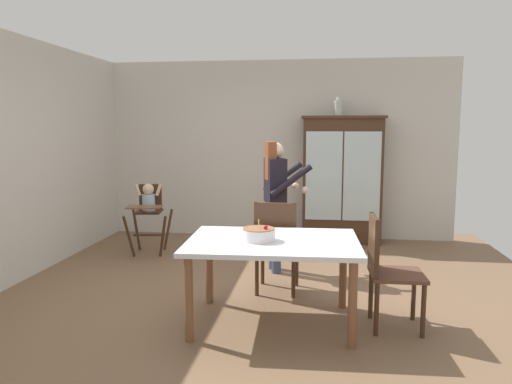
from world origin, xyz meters
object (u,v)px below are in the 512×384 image
at_px(china_cabinet, 342,179).
at_px(birthday_cake, 259,234).
at_px(ceramic_vase, 339,108).
at_px(dining_chair_far_side, 276,241).
at_px(adult_person, 276,190).
at_px(high_chair_with_toddler, 148,206).
at_px(dining_chair_right_end, 385,264).
at_px(dining_table, 273,250).

relative_size(china_cabinet, birthday_cake, 6.64).
bearing_deg(ceramic_vase, birthday_cake, -103.31).
bearing_deg(dining_chair_far_side, china_cabinet, -105.06).
relative_size(ceramic_vase, adult_person, 0.18).
relative_size(high_chair_with_toddler, adult_person, 0.62).
bearing_deg(birthday_cake, dining_chair_far_side, 84.20).
bearing_deg(adult_person, high_chair_with_toddler, 53.86).
height_order(china_cabinet, dining_chair_far_side, china_cabinet).
distance_m(china_cabinet, ceramic_vase, 1.04).
distance_m(high_chair_with_toddler, birthday_cake, 2.79).
xyz_separation_m(ceramic_vase, high_chair_with_toddler, (-2.52, -1.03, -1.32)).
bearing_deg(dining_chair_right_end, china_cabinet, 3.06).
height_order(birthday_cake, dining_chair_right_end, dining_chair_right_end).
relative_size(ceramic_vase, dining_chair_right_end, 0.28).
bearing_deg(china_cabinet, dining_table, -102.71).
xyz_separation_m(ceramic_vase, adult_person, (-0.76, -1.61, -1.01)).
height_order(high_chair_with_toddler, dining_chair_far_side, dining_chair_far_side).
relative_size(birthday_cake, dining_chair_right_end, 0.29).
bearing_deg(birthday_cake, high_chair_with_toddler, 129.44).
xyz_separation_m(ceramic_vase, dining_chair_far_side, (-0.67, -2.41, -1.42)).
xyz_separation_m(dining_table, dining_chair_far_side, (-0.04, 0.74, -0.10)).
xyz_separation_m(high_chair_with_toddler, birthday_cake, (1.77, -2.15, 0.14)).
bearing_deg(birthday_cake, dining_chair_right_end, 4.34).
bearing_deg(china_cabinet, high_chair_with_toddler, -158.36).
relative_size(china_cabinet, dining_chair_far_side, 1.94).
bearing_deg(adult_person, china_cabinet, -45.35).
relative_size(high_chair_with_toddler, dining_chair_far_side, 0.99).
relative_size(dining_table, birthday_cake, 5.35).
xyz_separation_m(china_cabinet, high_chair_with_toddler, (-2.59, -1.03, -0.28)).
distance_m(ceramic_vase, dining_chair_right_end, 3.43).
xyz_separation_m(dining_table, birthday_cake, (-0.12, -0.04, 0.14)).
relative_size(china_cabinet, ceramic_vase, 6.88).
height_order(dining_table, dining_chair_far_side, dining_chair_far_side).
xyz_separation_m(china_cabinet, birthday_cake, (-0.82, -3.18, -0.14)).
bearing_deg(adult_person, ceramic_vase, -43.25).
height_order(ceramic_vase, high_chair_with_toddler, ceramic_vase).
xyz_separation_m(high_chair_with_toddler, dining_table, (1.89, -2.11, -0.00)).
xyz_separation_m(china_cabinet, dining_chair_far_side, (-0.75, -2.40, -0.38)).
distance_m(dining_chair_far_side, dining_chair_right_end, 1.20).
xyz_separation_m(high_chair_with_toddler, adult_person, (1.77, -0.58, 0.31)).
relative_size(high_chair_with_toddler, dining_table, 0.63).
height_order(china_cabinet, birthday_cake, china_cabinet).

